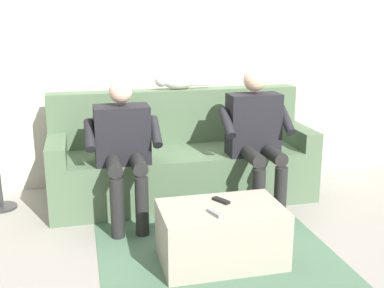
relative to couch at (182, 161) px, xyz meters
The scene contains 10 objects.
ground_plane 0.82m from the couch, 90.00° to the left, with size 8.00×8.00×0.00m, color gray.
back_wall 1.15m from the couch, 90.00° to the right, with size 5.04×0.06×2.69m, color beige.
couch is the anchor object (origin of this frame).
coffee_table 1.21m from the couch, 90.00° to the left, with size 0.79×0.49×0.38m.
person_left_seated 0.74m from the couch, 143.67° to the left, with size 0.58×0.56×1.17m.
person_right_seated 0.72m from the couch, 34.96° to the left, with size 0.57×0.58×1.10m.
cat_on_backrest 0.71m from the couch, 88.16° to the right, with size 0.51×0.12×0.14m.
remote_black 1.12m from the couch, 91.19° to the left, with size 0.13×0.04×0.02m, color black.
remote_gray 1.32m from the couch, 86.75° to the left, with size 0.13×0.03×0.02m, color gray.
floor_rug 1.10m from the couch, 90.00° to the left, with size 1.58×1.75×0.01m, color #4C7056.
Camera 1 is at (0.84, 3.77, 1.57)m, focal length 44.48 mm.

